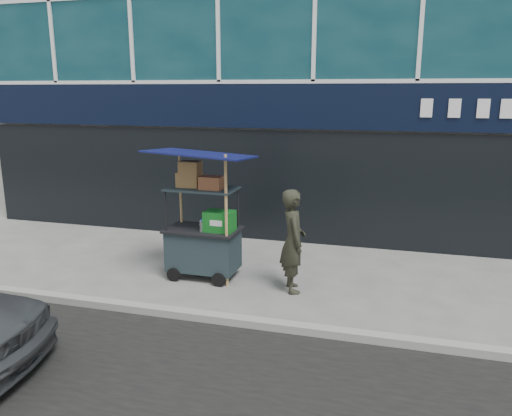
% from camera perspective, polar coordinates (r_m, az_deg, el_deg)
% --- Properties ---
extents(ground, '(80.00, 80.00, 0.00)m').
position_cam_1_polar(ground, '(7.34, 0.92, -12.82)').
color(ground, slate).
rests_on(ground, ground).
extents(curb, '(80.00, 0.18, 0.12)m').
position_cam_1_polar(curb, '(7.14, 0.51, -13.07)').
color(curb, gray).
rests_on(curb, ground).
extents(vendor_cart, '(1.71, 1.23, 2.28)m').
position_cam_1_polar(vendor_cart, '(8.74, -5.98, -2.90)').
color(vendor_cart, black).
rests_on(vendor_cart, ground).
extents(vendor_man, '(0.61, 0.73, 1.70)m').
position_cam_1_polar(vendor_man, '(8.12, 4.25, -3.75)').
color(vendor_man, '#292A1F').
rests_on(vendor_man, ground).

